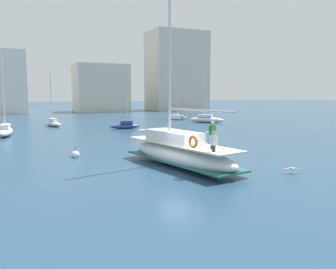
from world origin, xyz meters
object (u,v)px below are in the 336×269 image
(seagull, at_px, (293,169))
(moored_ketch_distant, at_px, (6,130))
(moored_sloop_far, at_px, (206,119))
(moored_cutter_left, at_px, (176,117))
(main_sailboat, at_px, (180,152))
(mooring_buoy, at_px, (75,155))
(moored_catamaran, at_px, (125,125))
(moored_sloop_near, at_px, (53,123))

(seagull, bearing_deg, moored_ketch_distant, 120.77)
(moored_sloop_far, height_order, moored_cutter_left, moored_sloop_far)
(main_sailboat, xyz_separation_m, seagull, (4.96, -4.54, -0.61))
(seagull, bearing_deg, mooring_buoy, 135.86)
(moored_sloop_far, xyz_separation_m, seagull, (-13.10, -32.41, -0.31))
(moored_catamaran, xyz_separation_m, moored_ketch_distant, (-14.15, -2.12, 0.14))
(main_sailboat, bearing_deg, moored_ketch_distant, 116.16)
(moored_sloop_far, distance_m, seagull, 34.96)
(moored_sloop_far, relative_size, moored_catamaran, 1.38)
(moored_sloop_far, bearing_deg, moored_catamaran, -164.51)
(moored_sloop_near, height_order, moored_sloop_far, moored_sloop_far)
(seagull, height_order, mooring_buoy, mooring_buoy)
(main_sailboat, bearing_deg, moored_sloop_near, 99.02)
(moored_cutter_left, bearing_deg, moored_sloop_far, -78.37)
(moored_sloop_far, distance_m, moored_cutter_left, 8.03)
(seagull, xyz_separation_m, mooring_buoy, (-10.59, 10.28, -0.12))
(moored_sloop_near, bearing_deg, moored_sloop_far, -7.99)
(moored_ketch_distant, bearing_deg, moored_sloop_far, 12.09)
(seagull, distance_m, mooring_buoy, 14.76)
(moored_sloop_near, xyz_separation_m, moored_cutter_left, (21.39, 4.63, -0.05))
(moored_catamaran, bearing_deg, moored_sloop_near, 139.21)
(moored_ketch_distant, relative_size, mooring_buoy, 9.98)
(moored_sloop_far, distance_m, moored_ketch_distant, 29.38)
(moored_sloop_near, distance_m, moored_catamaran, 11.12)
(seagull, bearing_deg, moored_catamaran, 92.98)
(moored_catamaran, bearing_deg, moored_sloop_far, 15.49)
(moored_sloop_far, xyz_separation_m, mooring_buoy, (-23.69, -22.13, -0.43))
(moored_catamaran, bearing_deg, main_sailboat, -98.32)
(moored_catamaran, bearing_deg, seagull, -87.02)
(moored_catamaran, height_order, mooring_buoy, moored_catamaran)
(moored_catamaran, xyz_separation_m, seagull, (1.48, -28.37, -0.17))
(main_sailboat, height_order, moored_catamaran, main_sailboat)
(moored_cutter_left, xyz_separation_m, seagull, (-11.49, -40.27, -0.17))
(moored_sloop_near, distance_m, moored_sloop_far, 23.23)
(moored_ketch_distant, bearing_deg, seagull, -59.23)
(moored_cutter_left, xyz_separation_m, moored_ketch_distant, (-27.11, -14.01, 0.13))
(moored_sloop_far, height_order, seagull, moored_sloop_far)
(mooring_buoy, bearing_deg, moored_ketch_distant, 107.51)
(moored_sloop_near, distance_m, moored_ketch_distant, 10.99)
(moored_sloop_far, height_order, moored_catamaran, moored_sloop_far)
(moored_cutter_left, xyz_separation_m, mooring_buoy, (-22.08, -29.99, -0.29))
(main_sailboat, height_order, mooring_buoy, main_sailboat)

